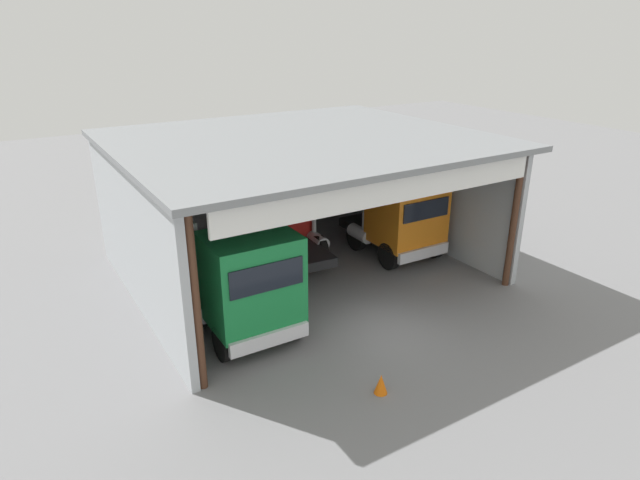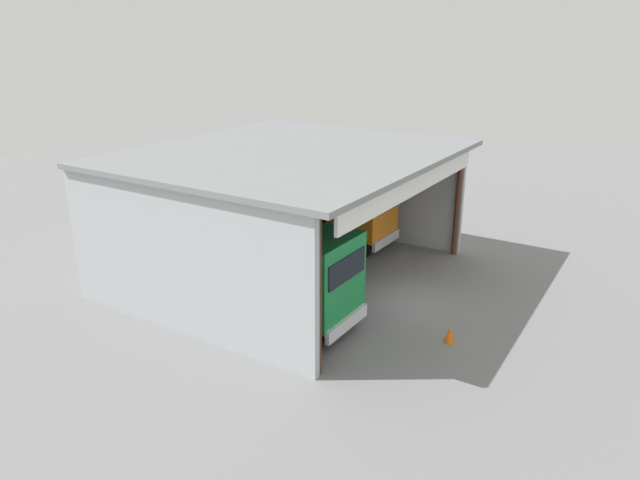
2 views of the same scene
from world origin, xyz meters
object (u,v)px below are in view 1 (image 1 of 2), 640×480
(truck_green_center_right_bay, at_px, (247,284))
(truck_red_left_bay, at_px, (279,212))
(traffic_cone, at_px, (381,384))
(oil_drum, at_px, (298,218))
(truck_orange_yard_outside, at_px, (401,217))
(tool_cart, at_px, (298,220))

(truck_green_center_right_bay, relative_size, truck_red_left_bay, 0.85)
(truck_green_center_right_bay, height_order, traffic_cone, truck_green_center_right_bay)
(truck_red_left_bay, bearing_deg, oil_drum, 51.57)
(truck_orange_yard_outside, height_order, traffic_cone, truck_orange_yard_outside)
(tool_cart, bearing_deg, oil_drum, 63.42)
(truck_green_center_right_bay, height_order, tool_cart, truck_green_center_right_bay)
(truck_green_center_right_bay, height_order, oil_drum, truck_green_center_right_bay)
(traffic_cone, bearing_deg, tool_cart, 70.71)
(truck_orange_yard_outside, relative_size, tool_cart, 4.78)
(oil_drum, xyz_separation_m, traffic_cone, (-4.29, -12.12, -0.16))
(truck_orange_yard_outside, xyz_separation_m, oil_drum, (-1.86, 5.30, -1.28))
(truck_orange_yard_outside, relative_size, oil_drum, 5.40)
(truck_green_center_right_bay, xyz_separation_m, truck_red_left_bay, (3.92, 5.47, -0.02))
(truck_orange_yard_outside, xyz_separation_m, traffic_cone, (-6.15, -6.82, -1.44))
(tool_cart, bearing_deg, traffic_cone, -109.29)
(truck_orange_yard_outside, relative_size, traffic_cone, 8.54)
(truck_green_center_right_bay, height_order, truck_red_left_bay, truck_green_center_right_bay)
(oil_drum, bearing_deg, truck_red_left_bay, -132.58)
(oil_drum, bearing_deg, tool_cart, -116.58)
(truck_green_center_right_bay, distance_m, tool_cart, 9.63)
(truck_green_center_right_bay, distance_m, oil_drum, 10.02)
(truck_orange_yard_outside, bearing_deg, truck_green_center_right_bay, 18.53)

